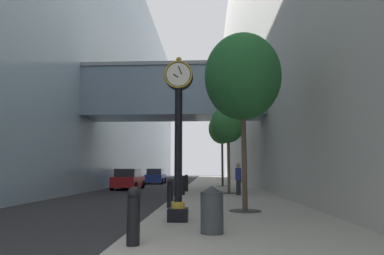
# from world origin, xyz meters

# --- Properties ---
(ground_plane) EXTENTS (110.00, 110.00, 0.00)m
(ground_plane) POSITION_xyz_m (0.00, 27.00, 0.00)
(ground_plane) COLOR #262628
(ground_plane) RESTS_ON ground
(sidewalk_right) EXTENTS (5.68, 80.00, 0.14)m
(sidewalk_right) POSITION_xyz_m (2.84, 30.00, 0.07)
(sidewalk_right) COLOR #9E998E
(sidewalk_right) RESTS_ON ground
(building_block_left) EXTENTS (21.55, 80.00, 24.70)m
(building_block_left) POSITION_xyz_m (-10.99, 29.90, 12.30)
(building_block_left) COLOR #849EB2
(building_block_left) RESTS_ON ground
(building_block_right) EXTENTS (9.00, 80.00, 31.94)m
(building_block_right) POSITION_xyz_m (10.18, 30.00, 15.97)
(building_block_right) COLOR #B7B2A8
(building_block_right) RESTS_ON ground
(street_clock) EXTENTS (0.84, 0.55, 4.72)m
(street_clock) POSITION_xyz_m (1.00, 5.22, 2.74)
(street_clock) COLOR black
(street_clock) RESTS_ON sidewalk_right
(bollard_nearest) EXTENTS (0.26, 0.26, 1.09)m
(bollard_nearest) POSITION_xyz_m (0.41, 2.29, 0.71)
(bollard_nearest) COLOR black
(bollard_nearest) RESTS_ON sidewalk_right
(bollard_third) EXTENTS (0.26, 0.26, 1.09)m
(bollard_third) POSITION_xyz_m (0.41, 8.44, 0.71)
(bollard_third) COLOR black
(bollard_third) RESTS_ON sidewalk_right
(bollard_fourth) EXTENTS (0.26, 0.26, 1.09)m
(bollard_fourth) POSITION_xyz_m (0.41, 11.51, 0.71)
(bollard_fourth) COLOR black
(bollard_fourth) RESTS_ON sidewalk_right
(bollard_fifth) EXTENTS (0.26, 0.26, 1.09)m
(bollard_fifth) POSITION_xyz_m (0.41, 14.59, 0.71)
(bollard_fifth) COLOR black
(bollard_fifth) RESTS_ON sidewalk_right
(bollard_sixth) EXTENTS (0.26, 0.26, 1.09)m
(bollard_sixth) POSITION_xyz_m (0.41, 17.66, 0.71)
(bollard_sixth) COLOR black
(bollard_sixth) RESTS_ON sidewalk_right
(street_tree_near) EXTENTS (2.75, 2.75, 6.34)m
(street_tree_near) POSITION_xyz_m (3.11, 7.51, 4.88)
(street_tree_near) COLOR #333335
(street_tree_near) RESTS_ON sidewalk_right
(street_tree_mid_near) EXTENTS (2.07, 2.07, 5.44)m
(street_tree_mid_near) POSITION_xyz_m (3.11, 16.07, 4.35)
(street_tree_mid_near) COLOR #333335
(street_tree_mid_near) RESTS_ON sidewalk_right
(street_tree_mid_far) EXTENTS (2.36, 2.36, 6.37)m
(street_tree_mid_far) POSITION_xyz_m (3.11, 24.62, 5.12)
(street_tree_mid_far) COLOR #333335
(street_tree_mid_far) RESTS_ON sidewalk_right
(trash_bin) EXTENTS (0.53, 0.53, 1.05)m
(trash_bin) POSITION_xyz_m (1.92, 3.53, 0.68)
(trash_bin) COLOR #383D42
(trash_bin) RESTS_ON sidewalk_right
(pedestrian_walking) EXTENTS (0.44, 0.52, 1.77)m
(pedestrian_walking) POSITION_xyz_m (3.55, 14.62, 1.08)
(pedestrian_walking) COLOR #23232D
(pedestrian_walking) RESTS_ON sidewalk_right
(car_red_near) EXTENTS (2.03, 4.21, 1.62)m
(car_red_near) POSITION_xyz_m (-4.49, 21.99, 0.79)
(car_red_near) COLOR #AD191E
(car_red_near) RESTS_ON ground
(car_blue_mid) EXTENTS (2.06, 4.04, 1.66)m
(car_blue_mid) POSITION_xyz_m (-3.92, 32.05, 0.80)
(car_blue_mid) COLOR navy
(car_blue_mid) RESTS_ON ground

